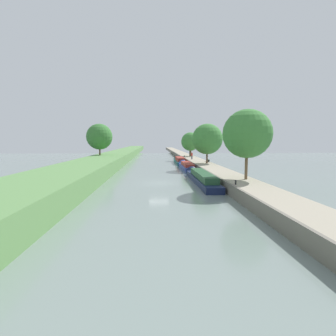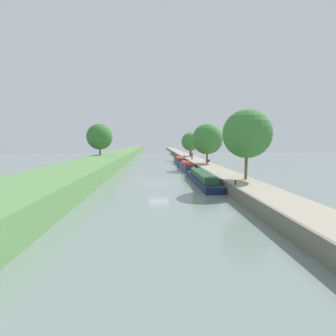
# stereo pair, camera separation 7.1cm
# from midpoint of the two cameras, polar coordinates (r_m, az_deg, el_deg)

# --- Properties ---
(ground_plane) EXTENTS (160.00, 160.00, 0.00)m
(ground_plane) POSITION_cam_midpoint_polar(r_m,az_deg,el_deg) (33.90, -2.06, -3.26)
(ground_plane) COLOR slate
(left_grassy_bank) EXTENTS (7.58, 260.00, 2.13)m
(left_grassy_bank) POSITION_cam_midpoint_polar(r_m,az_deg,el_deg) (35.27, -19.94, -1.52)
(left_grassy_bank) COLOR #5B894C
(left_grassy_bank) RESTS_ON ground_plane
(right_towpath) EXTENTS (3.70, 260.00, 1.16)m
(right_towpath) POSITION_cam_midpoint_polar(r_m,az_deg,el_deg) (35.11, 12.59, -2.13)
(right_towpath) COLOR #9E937F
(right_towpath) RESTS_ON ground_plane
(stone_quay) EXTENTS (0.25, 260.00, 1.21)m
(stone_quay) POSITION_cam_midpoint_polar(r_m,az_deg,el_deg) (34.63, 9.44, -2.14)
(stone_quay) COLOR #6B665B
(stone_quay) RESTS_ON ground_plane
(narrowboat_navy) EXTENTS (1.94, 16.62, 2.02)m
(narrowboat_navy) POSITION_cam_midpoint_polar(r_m,az_deg,el_deg) (34.77, 7.10, -2.07)
(narrowboat_navy) COLOR #141E42
(narrowboat_navy) RESTS_ON ground_plane
(narrowboat_blue) EXTENTS (1.93, 12.92, 1.87)m
(narrowboat_blue) POSITION_cam_midpoint_polar(r_m,az_deg,el_deg) (50.76, 3.95, 0.43)
(narrowboat_blue) COLOR #283D93
(narrowboat_blue) RESTS_ON ground_plane
(narrowboat_teal) EXTENTS (2.01, 12.54, 2.15)m
(narrowboat_teal) POSITION_cam_midpoint_polar(r_m,az_deg,el_deg) (63.45, 2.47, 1.60)
(narrowboat_teal) COLOR #195B60
(narrowboat_teal) RESTS_ON ground_plane
(tree_rightbank_near) EXTENTS (5.34, 5.34, 7.69)m
(tree_rightbank_near) POSITION_cam_midpoint_polar(r_m,az_deg,el_deg) (30.17, 16.73, 7.11)
(tree_rightbank_near) COLOR brown
(tree_rightbank_near) RESTS_ON right_towpath
(tree_rightbank_midnear) EXTENTS (5.70, 5.70, 7.41)m
(tree_rightbank_midnear) POSITION_cam_midpoint_polar(r_m,az_deg,el_deg) (49.90, 8.45, 6.22)
(tree_rightbank_midnear) COLOR brown
(tree_rightbank_midnear) RESTS_ON right_towpath
(tree_rightbank_midfar) EXTENTS (5.03, 5.03, 6.51)m
(tree_rightbank_midfar) POSITION_cam_midpoint_polar(r_m,az_deg,el_deg) (72.40, 4.84, 5.71)
(tree_rightbank_midfar) COLOR brown
(tree_rightbank_midfar) RESTS_ON right_towpath
(tree_leftbank_downstream) EXTENTS (5.88, 5.88, 7.13)m
(tree_leftbank_downstream) POSITION_cam_midpoint_polar(r_m,az_deg,el_deg) (62.42, -14.66, 6.58)
(tree_leftbank_downstream) COLOR brown
(tree_leftbank_downstream) RESTS_ON left_grassy_bank
(person_walking) EXTENTS (0.34, 0.34, 1.66)m
(person_walking) POSITION_cam_midpoint_polar(r_m,az_deg,el_deg) (60.55, 5.18, 2.72)
(person_walking) COLOR #282D42
(person_walking) RESTS_ON right_towpath
(mooring_bollard_near) EXTENTS (0.16, 0.16, 0.45)m
(mooring_bollard_near) POSITION_cam_midpoint_polar(r_m,az_deg,el_deg) (26.46, 14.37, -3.03)
(mooring_bollard_near) COLOR black
(mooring_bollard_near) RESTS_ON right_towpath
(mooring_bollard_far) EXTENTS (0.16, 0.16, 0.45)m
(mooring_bollard_far) POSITION_cam_midpoint_polar(r_m,az_deg,el_deg) (68.82, 3.53, 2.58)
(mooring_bollard_far) COLOR black
(mooring_bollard_far) RESTS_ON right_towpath
(park_bench) EXTENTS (0.44, 1.50, 0.47)m
(park_bench) POSITION_cam_midpoint_polar(r_m,az_deg,el_deg) (53.73, 8.60, 1.71)
(park_bench) COLOR #333338
(park_bench) RESTS_ON right_towpath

